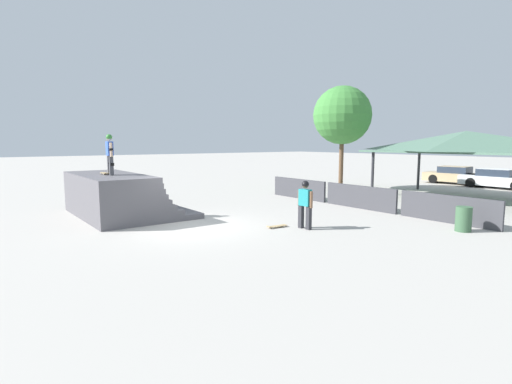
{
  "coord_description": "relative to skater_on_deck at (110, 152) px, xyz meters",
  "views": [
    {
      "loc": [
        12.73,
        -6.5,
        3.03
      ],
      "look_at": [
        -0.53,
        3.38,
        0.95
      ],
      "focal_mm": 28.0,
      "sensor_mm": 36.0,
      "label": 1
    }
  ],
  "objects": [
    {
      "name": "bystander_walking",
      "position": [
        6.05,
        4.8,
        -1.65
      ],
      "size": [
        0.67,
        0.25,
        1.7
      ],
      "rotation": [
        0.0,
        0.0,
        3.22
      ],
      "color": "#2D2D33",
      "rests_on": "ground"
    },
    {
      "name": "tree_beside_pavilion",
      "position": [
        -1.17,
        14.83,
        2.03
      ],
      "size": [
        3.66,
        3.66,
        6.53
      ],
      "color": "brown",
      "rests_on": "ground"
    },
    {
      "name": "skateboard_on_deck",
      "position": [
        -0.39,
        -0.12,
        -0.86
      ],
      "size": [
        0.81,
        0.25,
        0.09
      ],
      "rotation": [
        0.0,
        0.0,
        -0.06
      ],
      "color": "silver",
      "rests_on": "quarter_pipe_ramp"
    },
    {
      "name": "skateboard_on_ground",
      "position": [
        5.32,
        4.11,
        -2.59
      ],
      "size": [
        0.27,
        0.81,
        0.09
      ],
      "rotation": [
        0.0,
        0.0,
        4.62
      ],
      "color": "silver",
      "rests_on": "ground"
    },
    {
      "name": "parked_car_white",
      "position": [
        4.61,
        23.55,
        -2.05
      ],
      "size": [
        4.49,
        1.89,
        1.27
      ],
      "rotation": [
        0.0,
        0.0,
        0.03
      ],
      "color": "silver",
      "rests_on": "ground"
    },
    {
      "name": "trash_bin",
      "position": [
        9.57,
        8.84,
        -2.22
      ],
      "size": [
        0.52,
        0.52,
        0.85
      ],
      "primitive_type": "cylinder",
      "color": "#385B3D",
      "rests_on": "ground"
    },
    {
      "name": "barrier_fence",
      "position": [
        4.39,
        9.82,
        -2.12
      ],
      "size": [
        12.08,
        0.12,
        1.05
      ],
      "color": "#3D3D42",
      "rests_on": "ground"
    },
    {
      "name": "pavilion_shelter",
      "position": [
        5.83,
        16.42,
        0.37
      ],
      "size": [
        9.36,
        5.51,
        3.6
      ],
      "color": "#2D2D33",
      "rests_on": "ground"
    },
    {
      "name": "skater_on_deck",
      "position": [
        0.0,
        0.0,
        0.0
      ],
      "size": [
        0.69,
        0.25,
        1.61
      ],
      "rotation": [
        0.0,
        0.0,
        -0.09
      ],
      "color": "#4C4C51",
      "rests_on": "quarter_pipe_ramp"
    },
    {
      "name": "quarter_pipe_ramp",
      "position": [
        -0.45,
        0.33,
        -1.87
      ],
      "size": [
        5.5,
        3.99,
        1.73
      ],
      "color": "#565459",
      "rests_on": "ground"
    },
    {
      "name": "ground_plane",
      "position": [
        3.31,
        1.71,
        -2.65
      ],
      "size": [
        160.0,
        160.0,
        0.0
      ],
      "primitive_type": "plane",
      "color": "#ADA8A0"
    },
    {
      "name": "parked_car_tan",
      "position": [
        1.59,
        24.06,
        -2.05
      ],
      "size": [
        4.44,
        2.07,
        1.27
      ],
      "rotation": [
        0.0,
        0.0,
        0.1
      ],
      "color": "tan",
      "rests_on": "ground"
    }
  ]
}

